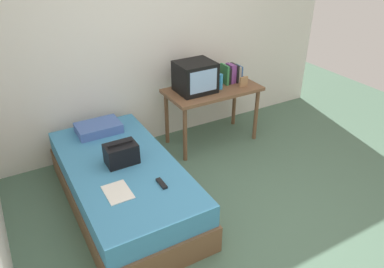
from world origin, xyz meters
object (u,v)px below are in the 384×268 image
at_px(picture_frame, 244,82).
at_px(book_row, 231,74).
at_px(pillow, 99,128).
at_px(handbag, 121,154).
at_px(tv, 195,77).
at_px(remote_dark, 162,183).
at_px(bed, 124,185).
at_px(water_bottle, 220,82).
at_px(desk, 212,95).
at_px(magazine, 118,192).

bearing_deg(picture_frame, book_row, 103.46).
bearing_deg(pillow, picture_frame, -6.25).
bearing_deg(picture_frame, handbag, -164.29).
height_order(tv, picture_frame, tv).
bearing_deg(remote_dark, bed, 112.41).
relative_size(water_bottle, picture_frame, 1.50).
height_order(desk, pillow, desk).
relative_size(water_bottle, handbag, 0.62).
relative_size(tv, handbag, 1.47).
relative_size(tv, water_bottle, 2.36).
xyz_separation_m(book_row, picture_frame, (0.05, -0.20, -0.05)).
bearing_deg(bed, picture_frame, 16.21).
bearing_deg(handbag, tv, 29.27).
height_order(pillow, magazine, pillow).
height_order(pillow, remote_dark, pillow).
xyz_separation_m(tv, book_row, (0.55, 0.03, -0.07)).
bearing_deg(picture_frame, magazine, -155.20).
bearing_deg(desk, picture_frame, -20.36).
bearing_deg(tv, desk, -7.94).
distance_m(water_bottle, remote_dark, 1.73).
distance_m(book_row, pillow, 1.77).
bearing_deg(water_bottle, bed, -158.25).
bearing_deg(desk, book_row, 11.42).
bearing_deg(remote_dark, desk, 42.37).
xyz_separation_m(bed, tv, (1.21, 0.69, 0.67)).
bearing_deg(pillow, water_bottle, -4.56).
distance_m(pillow, handbag, 0.70).
xyz_separation_m(handbag, magazine, (-0.20, -0.41, -0.10)).
relative_size(water_bottle, book_row, 0.76).
relative_size(bed, book_row, 8.18).
xyz_separation_m(desk, pillow, (-1.43, 0.06, -0.10)).
height_order(picture_frame, handbag, picture_frame).
height_order(water_bottle, remote_dark, water_bottle).
xyz_separation_m(water_bottle, handbag, (-1.49, -0.58, -0.23)).
xyz_separation_m(water_bottle, picture_frame, (0.30, -0.08, -0.03)).
bearing_deg(magazine, water_bottle, 30.49).
bearing_deg(book_row, pillow, -179.92).
xyz_separation_m(tv, picture_frame, (0.59, -0.17, -0.12)).
bearing_deg(water_bottle, picture_frame, -14.63).
xyz_separation_m(book_row, handbag, (-1.74, -0.70, -0.25)).
bearing_deg(pillow, book_row, 0.08).
xyz_separation_m(bed, water_bottle, (1.51, 0.60, 0.59)).
xyz_separation_m(tv, magazine, (-1.39, -1.08, -0.42)).
height_order(bed, handbag, handbag).
bearing_deg(bed, book_row, 22.39).
relative_size(bed, water_bottle, 10.71).
height_order(tv, magazine, tv).
distance_m(desk, picture_frame, 0.42).
distance_m(tv, picture_frame, 0.63).
distance_m(book_row, remote_dark, 2.00).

